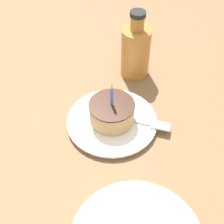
{
  "coord_description": "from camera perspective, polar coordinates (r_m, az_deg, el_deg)",
  "views": [
    {
      "loc": [
        -0.34,
        0.35,
        0.58
      ],
      "look_at": [
        0.02,
        -0.02,
        0.04
      ],
      "focal_mm": 50.0,
      "sensor_mm": 36.0,
      "label": 1
    }
  ],
  "objects": [
    {
      "name": "plate",
      "position": [
        0.77,
        -0.0,
        -1.71
      ],
      "size": [
        0.22,
        0.22,
        0.02
      ],
      "color": "white",
      "rests_on": "ground_plane"
    },
    {
      "name": "fork",
      "position": [
        0.76,
        4.54,
        -1.63
      ],
      "size": [
        0.18,
        0.1,
        0.0
      ],
      "color": "silver",
      "rests_on": "plate"
    },
    {
      "name": "ground_plane",
      "position": [
        0.78,
        -0.21,
        -4.6
      ],
      "size": [
        2.4,
        2.4,
        0.04
      ],
      "color": "brown",
      "rests_on": "ground"
    },
    {
      "name": "cake_slice",
      "position": [
        0.75,
        -0.04,
        0.0
      ],
      "size": [
        0.11,
        0.11,
        0.12
      ],
      "color": "tan",
      "rests_on": "plate"
    },
    {
      "name": "bottle",
      "position": [
        0.88,
        4.33,
        11.17
      ],
      "size": [
        0.08,
        0.08,
        0.19
      ],
      "color": "#B27233",
      "rests_on": "ground_plane"
    }
  ]
}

